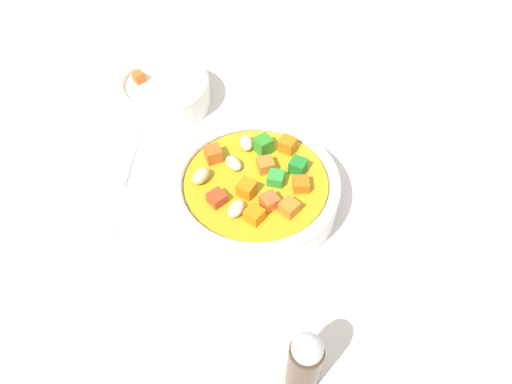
{
  "coord_description": "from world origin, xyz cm",
  "views": [
    {
      "loc": [
        -1.12,
        35.53,
        46.83
      ],
      "look_at": [
        0.0,
        0.0,
        2.32
      ],
      "focal_mm": 34.09,
      "sensor_mm": 36.0,
      "label": 1
    }
  ],
  "objects_px": {
    "spoon": "(125,175)",
    "side_bowl_small": "(165,91)",
    "soup_bowl_main": "(256,190)",
    "pepper_shaker": "(304,363)"
  },
  "relations": [
    {
      "from": "side_bowl_small",
      "to": "pepper_shaker",
      "type": "relative_size",
      "value": 1.38
    },
    {
      "from": "pepper_shaker",
      "to": "soup_bowl_main",
      "type": "bearing_deg",
      "value": -76.74
    },
    {
      "from": "spoon",
      "to": "side_bowl_small",
      "type": "height_order",
      "value": "side_bowl_small"
    },
    {
      "from": "soup_bowl_main",
      "to": "pepper_shaker",
      "type": "height_order",
      "value": "pepper_shaker"
    },
    {
      "from": "soup_bowl_main",
      "to": "side_bowl_small",
      "type": "xyz_separation_m",
      "value": [
        0.13,
        -0.18,
        -0.0
      ]
    },
    {
      "from": "soup_bowl_main",
      "to": "side_bowl_small",
      "type": "bearing_deg",
      "value": -53.04
    },
    {
      "from": "side_bowl_small",
      "to": "pepper_shaker",
      "type": "distance_m",
      "value": 0.43
    },
    {
      "from": "soup_bowl_main",
      "to": "side_bowl_small",
      "type": "relative_size",
      "value": 1.52
    },
    {
      "from": "side_bowl_small",
      "to": "pepper_shaker",
      "type": "height_order",
      "value": "pepper_shaker"
    },
    {
      "from": "side_bowl_small",
      "to": "soup_bowl_main",
      "type": "bearing_deg",
      "value": 126.96
    }
  ]
}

